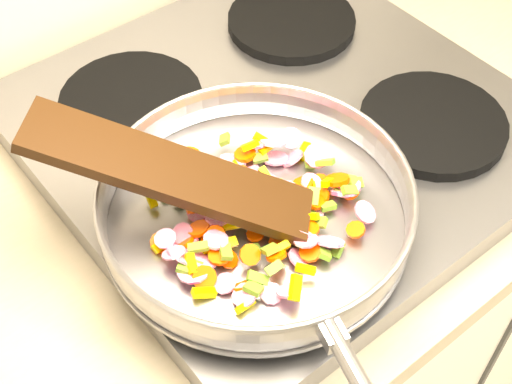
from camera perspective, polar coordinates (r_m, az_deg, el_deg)
base_cabinet at (r=1.71m, az=19.75°, el=3.32°), size 3.00×0.65×0.86m
cooktop at (r=0.96m, az=1.87°, el=5.19°), size 0.60×0.60×0.04m
grate_fl at (r=0.80m, az=0.66°, el=-3.18°), size 0.19×0.19×0.02m
grate_fr at (r=0.95m, az=13.96°, el=5.34°), size 0.19×0.19×0.02m
grate_bl at (r=0.97m, az=-9.95°, el=7.20°), size 0.19×0.19×0.02m
grate_br at (r=1.09m, az=2.85°, el=13.48°), size 0.19×0.19×0.02m
saute_pan at (r=0.78m, az=0.06°, el=-0.97°), size 0.38×0.54×0.06m
vegetable_heap at (r=0.79m, az=0.02°, el=-1.42°), size 0.25×0.25×0.05m
wooden_spatula at (r=0.75m, az=-6.85°, el=1.57°), size 0.26×0.27×0.12m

